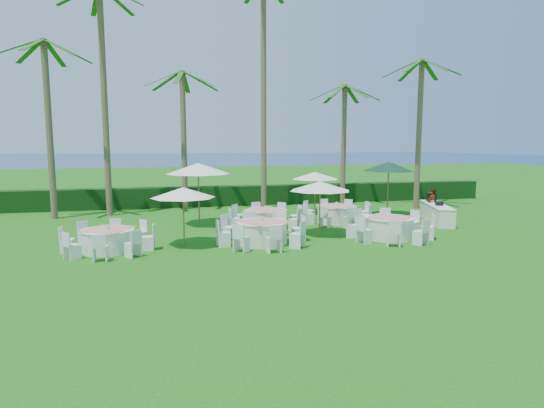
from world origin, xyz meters
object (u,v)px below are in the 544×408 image
at_px(banquet_table_e, 266,218).
at_px(buffet_table, 436,212).
at_px(banquet_table_f, 337,214).
at_px(umbrella_a, 183,193).
at_px(banquet_table_a, 108,240).
at_px(umbrella_d, 315,176).
at_px(banquet_table_b, 262,232).
at_px(umbrella_c, 198,169).
at_px(umbrella_b, 320,186).
at_px(umbrella_green, 389,166).
at_px(banquet_table_c, 389,227).
at_px(staff_person, 432,204).

relative_size(banquet_table_e, buffet_table, 0.89).
height_order(banquet_table_f, umbrella_a, umbrella_a).
distance_m(banquet_table_a, umbrella_d, 12.14).
relative_size(banquet_table_b, umbrella_c, 1.18).
height_order(banquet_table_b, banquet_table_e, banquet_table_b).
height_order(banquet_table_a, umbrella_d, umbrella_d).
height_order(banquet_table_b, umbrella_a, umbrella_a).
distance_m(banquet_table_f, buffet_table, 4.93).
distance_m(umbrella_b, buffet_table, 7.09).
height_order(banquet_table_e, umbrella_a, umbrella_a).
height_order(umbrella_a, umbrella_green, umbrella_green).
bearing_deg(umbrella_d, buffet_table, -38.38).
bearing_deg(banquet_table_c, umbrella_green, 63.16).
height_order(banquet_table_b, umbrella_c, umbrella_c).
bearing_deg(umbrella_a, banquet_table_e, 37.37).
relative_size(umbrella_c, umbrella_d, 1.15).
distance_m(banquet_table_c, buffet_table, 5.11).
distance_m(umbrella_a, umbrella_d, 9.76).
height_order(banquet_table_e, umbrella_b, umbrella_b).
distance_m(banquet_table_f, umbrella_b, 3.65).
bearing_deg(banquet_table_e, umbrella_d, 45.00).
height_order(umbrella_d, umbrella_green, umbrella_green).
height_order(umbrella_green, buffet_table, umbrella_green).
bearing_deg(umbrella_d, banquet_table_a, -146.28).
distance_m(banquet_table_e, umbrella_a, 5.01).
bearing_deg(umbrella_d, umbrella_green, -25.49).
bearing_deg(banquet_table_c, umbrella_b, 154.11).
distance_m(banquet_table_b, umbrella_b, 3.29).
xyz_separation_m(banquet_table_b, umbrella_a, (-2.92, 0.27, 1.56)).
xyz_separation_m(banquet_table_f, umbrella_a, (-7.44, -3.45, 1.58)).
bearing_deg(banquet_table_e, umbrella_green, 14.99).
height_order(umbrella_c, staff_person, umbrella_c).
relative_size(banquet_table_b, umbrella_green, 1.21).
distance_m(umbrella_d, umbrella_green, 3.90).
relative_size(banquet_table_c, staff_person, 2.15).
xyz_separation_m(banquet_table_c, banquet_table_e, (-4.37, 3.39, -0.01)).
height_order(banquet_table_e, staff_person, staff_person).
bearing_deg(umbrella_c, umbrella_green, 3.01).
relative_size(banquet_table_a, umbrella_c, 1.09).
bearing_deg(umbrella_green, banquet_table_f, -158.60).
bearing_deg(buffet_table, umbrella_green, 122.86).
bearing_deg(banquet_table_a, banquet_table_b, -0.30).
height_order(banquet_table_a, umbrella_a, umbrella_a).
distance_m(banquet_table_a, umbrella_green, 14.56).
bearing_deg(banquet_table_b, umbrella_a, 174.75).
bearing_deg(staff_person, umbrella_green, -66.32).
xyz_separation_m(banquet_table_a, umbrella_a, (2.67, 0.24, 1.59)).
height_order(banquet_table_f, umbrella_b, umbrella_b).
distance_m(banquet_table_e, umbrella_b, 3.26).
relative_size(buffet_table, staff_person, 2.41).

